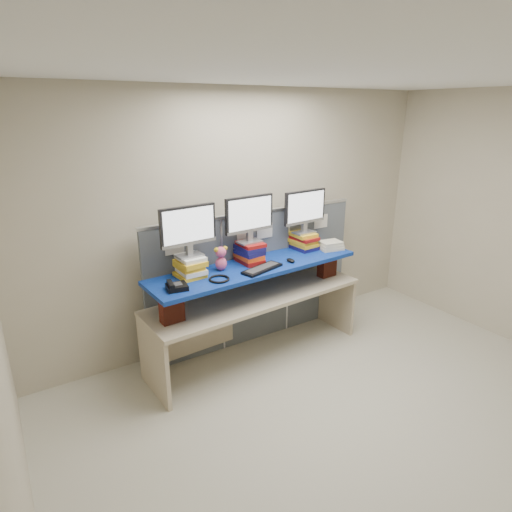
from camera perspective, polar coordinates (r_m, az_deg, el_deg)
room at (r=3.34m, az=16.36°, el=-2.24°), size 5.00×4.00×2.80m
cubicle_partition at (r=4.84m, az=-0.05°, el=-2.79°), size 2.60×0.06×1.53m
desk at (r=4.57m, az=-0.00°, el=-6.80°), size 2.42×0.84×0.72m
brick_pier_left at (r=3.97m, az=-11.18°, el=-6.74°), size 0.21×0.13×0.28m
brick_pier_right at (r=5.01m, az=9.45°, el=-1.11°), size 0.21×0.13×0.28m
blue_board at (r=4.39m, az=-0.00°, el=-1.49°), size 2.32×0.71×0.04m
book_stack_left at (r=4.11m, az=-8.76°, el=-1.37°), size 0.27×0.31×0.20m
book_stack_center at (r=4.44m, az=-0.86°, el=0.49°), size 0.26×0.30×0.21m
book_stack_right at (r=4.89m, az=6.40°, el=2.00°), size 0.27×0.31×0.19m
monitor_left at (r=4.00m, az=-9.01°, el=3.68°), size 0.56×0.17×0.48m
monitor_center at (r=4.33m, az=-0.89°, el=5.30°), size 0.56×0.17×0.48m
monitor_right at (r=4.79m, az=6.55°, el=6.24°), size 0.56×0.17×0.48m
keyboard at (r=4.25m, az=0.82°, el=-1.70°), size 0.49×0.28×0.03m
mouse at (r=4.48m, az=4.63°, el=-0.58°), size 0.08×0.12×0.04m
desk_phone at (r=3.86m, az=-10.61°, el=-4.01°), size 0.20×0.19×0.08m
headset at (r=4.02m, az=-4.93°, el=-3.06°), size 0.22×0.22×0.02m
plush_toy at (r=4.22m, az=-4.69°, el=-0.29°), size 0.14×0.11×0.24m
binder_stack at (r=4.95m, az=9.90°, el=1.40°), size 0.29×0.25×0.09m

